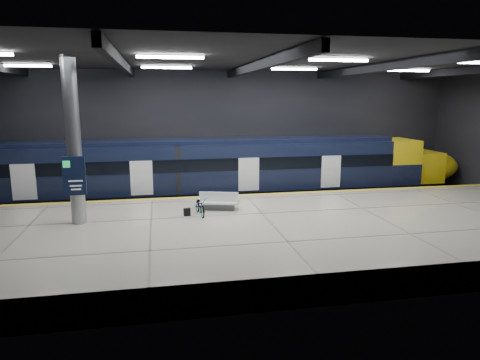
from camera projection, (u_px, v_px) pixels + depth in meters
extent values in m
plane|color=black|center=(257.00, 230.00, 20.84)|extent=(30.00, 30.00, 0.00)
cube|color=black|center=(230.00, 134.00, 27.79)|extent=(30.00, 0.10, 8.00)
cube|color=black|center=(321.00, 180.00, 12.36)|extent=(30.00, 0.10, 8.00)
cube|color=black|center=(258.00, 60.00, 19.31)|extent=(30.00, 16.00, 0.10)
cube|color=black|center=(122.00, 64.00, 18.25)|extent=(0.25, 16.00, 0.40)
cube|color=black|center=(258.00, 66.00, 19.36)|extent=(0.25, 16.00, 0.40)
cube|color=black|center=(380.00, 67.00, 20.47)|extent=(0.25, 16.00, 0.40)
cube|color=white|center=(170.00, 57.00, 16.67)|extent=(2.60, 0.18, 0.10)
cube|color=white|center=(339.00, 60.00, 17.97)|extent=(2.60, 0.18, 0.10)
cube|color=white|center=(24.00, 66.00, 21.15)|extent=(2.60, 0.18, 0.10)
cube|color=white|center=(167.00, 67.00, 22.45)|extent=(2.60, 0.18, 0.10)
cube|color=white|center=(294.00, 69.00, 23.75)|extent=(2.60, 0.18, 0.10)
cube|color=white|center=(409.00, 71.00, 25.05)|extent=(2.60, 0.18, 0.10)
cube|color=beige|center=(270.00, 235.00, 18.32)|extent=(30.00, 11.00, 1.10)
cube|color=yellow|center=(246.00, 195.00, 23.28)|extent=(30.00, 0.40, 0.01)
cube|color=gray|center=(239.00, 204.00, 25.43)|extent=(30.00, 0.08, 0.16)
cube|color=gray|center=(235.00, 199.00, 26.82)|extent=(30.00, 0.08, 0.16)
cube|color=black|center=(195.00, 196.00, 25.56)|extent=(24.00, 2.58, 0.80)
cube|color=black|center=(194.00, 166.00, 25.22)|extent=(24.00, 2.80, 2.75)
cube|color=black|center=(194.00, 141.00, 24.94)|extent=(24.00, 2.30, 0.24)
cube|color=black|center=(196.00, 166.00, 23.81)|extent=(24.00, 0.04, 0.70)
cube|color=white|center=(249.00, 174.00, 24.48)|extent=(1.20, 0.05, 1.90)
cube|color=yellow|center=(395.00, 160.00, 27.64)|extent=(2.00, 2.80, 2.75)
ellipsoid|color=yellow|center=(431.00, 166.00, 28.21)|extent=(3.60, 2.52, 1.90)
cube|color=black|center=(400.00, 158.00, 27.66)|extent=(1.60, 2.38, 0.80)
cube|color=#595B60|center=(219.00, 206.00, 20.31)|extent=(1.56, 0.86, 0.28)
cube|color=white|center=(219.00, 202.00, 20.27)|extent=(2.01, 1.28, 0.07)
cube|color=white|center=(219.00, 197.00, 20.22)|extent=(1.81, 0.59, 0.47)
cube|color=white|center=(199.00, 199.00, 20.33)|extent=(0.27, 0.78, 0.28)
cube|color=white|center=(238.00, 200.00, 20.16)|extent=(0.27, 0.78, 0.28)
imported|color=#99999E|center=(200.00, 206.00, 19.27)|extent=(0.76, 1.69, 0.86)
cube|color=black|center=(187.00, 212.00, 19.21)|extent=(0.32, 0.21, 0.35)
cylinder|color=#9EA0A5|center=(74.00, 142.00, 17.52)|extent=(0.60, 0.60, 6.90)
cube|color=black|center=(74.00, 176.00, 17.37)|extent=(0.90, 0.12, 1.60)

